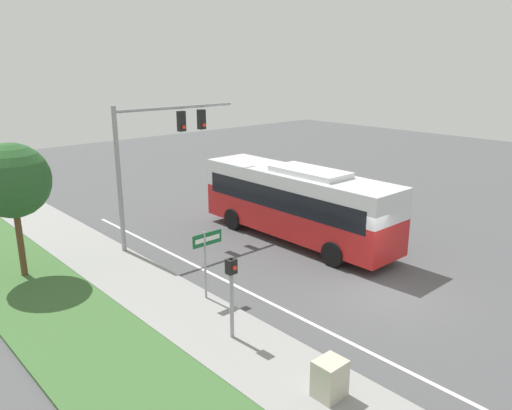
# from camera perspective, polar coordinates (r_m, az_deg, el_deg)

# --- Properties ---
(ground_plane) EXTENTS (80.00, 80.00, 0.00)m
(ground_plane) POSITION_cam_1_polar(r_m,az_deg,el_deg) (18.86, 14.30, -9.63)
(ground_plane) COLOR #4C4C4F
(sidewalk) EXTENTS (2.80, 80.00, 0.12)m
(sidewalk) POSITION_cam_1_polar(r_m,az_deg,el_deg) (14.63, -0.01, -16.87)
(sidewalk) COLOR gray
(sidewalk) RESTS_ON ground_plane
(grass_verge) EXTENTS (3.60, 80.00, 0.10)m
(grass_verge) POSITION_cam_1_polar(r_m,az_deg,el_deg) (13.11, -11.25, -21.71)
(grass_verge) COLOR #3D6633
(grass_verge) RESTS_ON ground_plane
(lane_divider_near) EXTENTS (0.14, 30.00, 0.01)m
(lane_divider_near) POSITION_cam_1_polar(r_m,az_deg,el_deg) (16.27, 6.99, -13.57)
(lane_divider_near) COLOR silver
(lane_divider_near) RESTS_ON ground_plane
(bus) EXTENTS (2.60, 10.23, 3.50)m
(bus) POSITION_cam_1_polar(r_m,az_deg,el_deg) (22.85, 4.66, 0.54)
(bus) COLOR red
(bus) RESTS_ON ground_plane
(signal_gantry) EXTENTS (6.15, 0.41, 6.33)m
(signal_gantry) POSITION_cam_1_polar(r_m,az_deg,el_deg) (22.30, -11.36, 6.71)
(signal_gantry) COLOR #939399
(signal_gantry) RESTS_ON ground_plane
(pedestrian_signal) EXTENTS (0.28, 0.34, 2.60)m
(pedestrian_signal) POSITION_cam_1_polar(r_m,az_deg,el_deg) (14.61, -2.81, -9.13)
(pedestrian_signal) COLOR #939399
(pedestrian_signal) RESTS_ON ground_plane
(street_sign) EXTENTS (1.19, 0.08, 2.53)m
(street_sign) POSITION_cam_1_polar(r_m,az_deg,el_deg) (17.09, -5.71, -5.43)
(street_sign) COLOR #939399
(street_sign) RESTS_ON ground_plane
(utility_cabinet) EXTENTS (0.74, 0.64, 0.97)m
(utility_cabinet) POSITION_cam_1_polar(r_m,az_deg,el_deg) (12.96, 8.42, -19.02)
(utility_cabinet) COLOR #B7B29E
(utility_cabinet) RESTS_ON sidewalk
(roadside_tree) EXTENTS (2.78, 2.78, 5.13)m
(roadside_tree) POSITION_cam_1_polar(r_m,az_deg,el_deg) (20.33, -26.12, 2.49)
(roadside_tree) COLOR brown
(roadside_tree) RESTS_ON grass_verge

